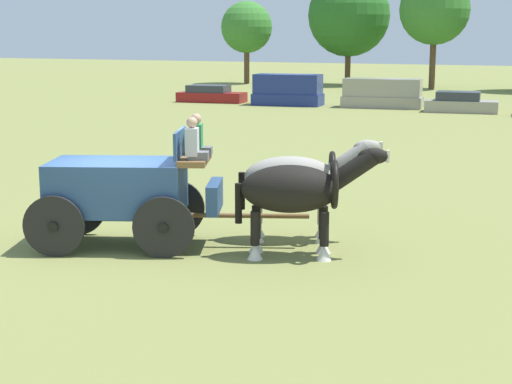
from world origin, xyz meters
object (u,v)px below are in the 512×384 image
object	(u,v)px
draft_horse_near	(297,180)
parked_vehicle_b	(288,90)
parked_vehicle_c	(382,94)
show_wagon	(125,188)
draft_horse_off	(297,191)
parked_vehicle_d	(461,103)
parked_vehicle_a	(211,95)

from	to	relation	value
draft_horse_near	parked_vehicle_b	bearing A→B (deg)	114.33
parked_vehicle_c	show_wagon	bearing A→B (deg)	-81.56
parked_vehicle_b	draft_horse_off	bearing A→B (deg)	-65.71
draft_horse_off	parked_vehicle_d	world-z (taller)	draft_horse_off
parked_vehicle_a	parked_vehicle_d	xyz separation A→B (m)	(16.41, 0.23, 0.02)
show_wagon	parked_vehicle_a	bearing A→B (deg)	116.75
parked_vehicle_c	parked_vehicle_d	bearing A→B (deg)	-9.04
draft_horse_near	parked_vehicle_b	xyz separation A→B (m)	(-13.91, 30.77, -0.36)
draft_horse_off	parked_vehicle_a	size ratio (longest dim) A/B	0.61
draft_horse_off	parked_vehicle_b	bearing A→B (deg)	114.29
show_wagon	parked_vehicle_d	distance (m)	32.96
parked_vehicle_b	draft_horse_near	bearing A→B (deg)	-65.67
parked_vehicle_d	draft_horse_off	bearing A→B (deg)	-83.62
draft_horse_near	parked_vehicle_a	distance (m)	36.37
show_wagon	parked_vehicle_d	size ratio (longest dim) A/B	1.30
parked_vehicle_a	parked_vehicle_d	world-z (taller)	parked_vehicle_d
draft_horse_off	parked_vehicle_b	xyz separation A→B (m)	(-14.43, 31.96, -0.37)
parked_vehicle_a	parked_vehicle_b	world-z (taller)	parked_vehicle_b
draft_horse_near	parked_vehicle_d	world-z (taller)	draft_horse_near
parked_vehicle_c	draft_horse_off	bearing A→B (deg)	-75.50
draft_horse_off	parked_vehicle_c	world-z (taller)	draft_horse_off
show_wagon	draft_horse_off	xyz separation A→B (m)	(3.51, 0.83, 0.10)
draft_horse_near	draft_horse_off	world-z (taller)	draft_horse_off
draft_horse_off	parked_vehicle_a	world-z (taller)	draft_horse_off
parked_vehicle_b	parked_vehicle_d	distance (m)	10.85
show_wagon	parked_vehicle_c	xyz separation A→B (m)	(-5.01, 33.73, -0.36)
parked_vehicle_b	parked_vehicle_c	world-z (taller)	parked_vehicle_b
parked_vehicle_d	draft_horse_near	bearing A→B (deg)	-84.33
draft_horse_off	parked_vehicle_b	size ratio (longest dim) A/B	0.63
draft_horse_near	parked_vehicle_d	distance (m)	31.09
draft_horse_near	show_wagon	bearing A→B (deg)	-145.95
draft_horse_off	parked_vehicle_d	xyz separation A→B (m)	(-3.59, 32.12, -0.80)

